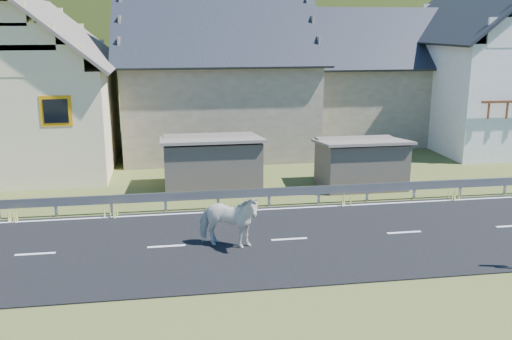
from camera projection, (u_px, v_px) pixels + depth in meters
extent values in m
plane|color=#414C1D|center=(289.00, 240.00, 18.77)|extent=(160.00, 160.00, 0.00)
cube|color=black|center=(289.00, 240.00, 18.76)|extent=(60.00, 7.00, 0.04)
cube|color=silver|center=(289.00, 239.00, 18.76)|extent=(60.00, 6.60, 0.01)
cube|color=#93969B|center=(269.00, 192.00, 22.15)|extent=(28.00, 0.08, 0.34)
cube|color=#93969B|center=(56.00, 208.00, 21.00)|extent=(0.10, 0.06, 0.70)
cube|color=#93969B|center=(111.00, 205.00, 21.31)|extent=(0.10, 0.06, 0.70)
cube|color=#93969B|center=(165.00, 203.00, 21.61)|extent=(0.10, 0.06, 0.70)
cube|color=#93969B|center=(218.00, 200.00, 21.92)|extent=(0.10, 0.06, 0.70)
cube|color=#93969B|center=(269.00, 198.00, 22.22)|extent=(0.10, 0.06, 0.70)
cube|color=#93969B|center=(319.00, 195.00, 22.53)|extent=(0.10, 0.06, 0.70)
cube|color=#93969B|center=(367.00, 193.00, 22.83)|extent=(0.10, 0.06, 0.70)
cube|color=#93969B|center=(414.00, 191.00, 23.14)|extent=(0.10, 0.06, 0.70)
cube|color=#93969B|center=(460.00, 189.00, 23.44)|extent=(0.10, 0.06, 0.70)
cube|color=#93969B|center=(505.00, 187.00, 23.75)|extent=(0.10, 0.06, 0.70)
cube|color=brown|center=(212.00, 164.00, 24.41)|extent=(4.30, 3.30, 2.40)
cube|color=brown|center=(361.00, 164.00, 24.95)|extent=(3.80, 2.90, 2.20)
cube|color=beige|center=(40.00, 117.00, 28.11)|extent=(7.00, 9.00, 5.00)
cube|color=orange|center=(56.00, 111.00, 23.83)|extent=(1.30, 0.12, 1.30)
cube|color=gray|center=(216.00, 105.00, 32.36)|extent=(10.00, 9.00, 5.00)
cube|color=gray|center=(372.00, 100.00, 35.85)|extent=(9.00, 8.00, 4.60)
cube|color=white|center=(487.00, 93.00, 33.72)|extent=(8.00, 10.00, 6.00)
ellipsoid|color=#233112|center=(192.00, 106.00, 196.75)|extent=(440.00, 280.00, 260.00)
imported|color=silver|center=(228.00, 221.00, 17.89)|extent=(1.66, 2.27, 1.74)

